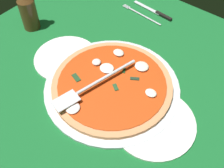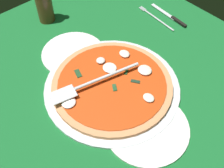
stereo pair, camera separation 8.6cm
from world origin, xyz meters
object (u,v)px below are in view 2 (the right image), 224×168
pizza_server (93,82)px  beer_bottle (44,2)px  place_setting_far (164,18)px  pizza (112,84)px  dinner_plate_right (146,128)px  dinner_plate_left (73,54)px

pizza_server → beer_bottle: beer_bottle is taller
place_setting_far → pizza: bearing=111.6°
pizza → pizza_server: bearing=-120.8°
place_setting_far → pizza_server: bearing=106.0°
place_setting_far → dinner_plate_right: bearing=129.6°
pizza → beer_bottle: beer_bottle is taller
beer_bottle → dinner_plate_right: bearing=-6.3°
pizza → beer_bottle: size_ratio=1.68×
dinner_plate_left → pizza_server: bearing=-16.0°
dinner_plate_right → pizza_server: pizza_server is taller
pizza_server → place_setting_far: bearing=-154.3°
pizza_server → pizza: bearing=163.0°
dinner_plate_left → place_setting_far: (8.14, 39.01, -0.14)cm
dinner_plate_right → beer_bottle: size_ratio=1.08×
pizza → beer_bottle: bearing=174.7°
pizza → place_setting_far: bearing=107.5°
pizza → pizza_server: size_ratio=1.29×
dinner_plate_right → place_setting_far: place_setting_far is taller
place_setting_far → beer_bottle: size_ratio=0.94×
pizza → beer_bottle: 43.52cm
pizza_server → place_setting_far: 45.16cm
pizza_server → dinner_plate_left: bearing=-92.2°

